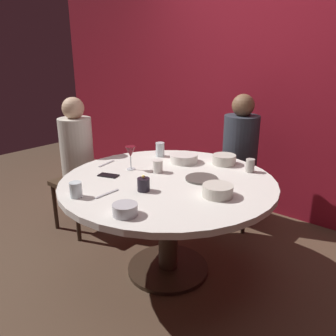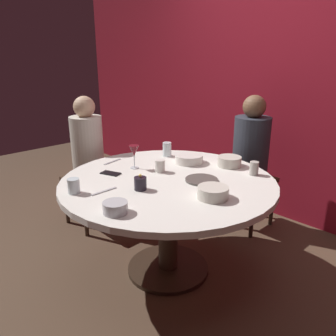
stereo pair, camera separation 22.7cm
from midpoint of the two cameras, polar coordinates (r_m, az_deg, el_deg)
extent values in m
plane|color=#4C3828|center=(2.64, 2.57, -16.85)|extent=(8.00, 8.00, 0.00)
cube|color=maroon|center=(3.40, 20.84, 13.58)|extent=(6.00, 0.10, 2.60)
cylinder|color=silver|center=(2.30, 2.82, -2.40)|extent=(1.47, 1.47, 0.04)
cylinder|color=#332319|center=(2.46, 2.69, -10.33)|extent=(0.14, 0.14, 0.69)
cylinder|color=#2D2116|center=(2.63, 2.57, -16.58)|extent=(0.60, 0.60, 0.03)
cube|color=#3F2D1E|center=(3.14, -11.11, -1.87)|extent=(0.40, 0.40, 0.04)
cylinder|color=beige|center=(3.05, -11.46, 3.38)|extent=(0.28, 0.28, 0.56)
sphere|color=tan|center=(2.98, -11.91, 10.10)|extent=(0.18, 0.18, 0.18)
cylinder|color=#332319|center=(3.28, -14.99, -5.66)|extent=(0.04, 0.04, 0.43)
cylinder|color=#332319|center=(3.02, -11.74, -7.66)|extent=(0.04, 0.04, 0.43)
cylinder|color=#332319|center=(3.44, -10.09, -4.12)|extent=(0.04, 0.04, 0.43)
cylinder|color=#332319|center=(3.19, -6.60, -5.86)|extent=(0.04, 0.04, 0.43)
cube|color=#3F2D1E|center=(3.17, 15.49, -1.98)|extent=(0.40, 0.40, 0.04)
cylinder|color=#2D333D|center=(3.08, 15.96, 3.20)|extent=(0.32, 0.32, 0.56)
sphere|color=brown|center=(3.01, 16.59, 9.92)|extent=(0.20, 0.20, 0.20)
cylinder|color=#332319|center=(3.48, 14.20, -4.21)|extent=(0.04, 0.04, 0.43)
cylinder|color=#332319|center=(3.21, 10.95, -5.92)|extent=(0.04, 0.04, 0.43)
cylinder|color=#332319|center=(3.33, 19.16, -5.75)|extent=(0.04, 0.04, 0.43)
cylinder|color=#332319|center=(3.05, 16.20, -7.71)|extent=(0.04, 0.04, 0.43)
cylinder|color=black|center=(2.10, -1.64, -2.71)|extent=(0.08, 0.08, 0.08)
sphere|color=#F9D159|center=(2.08, -1.65, -1.35)|extent=(0.02, 0.02, 0.02)
cylinder|color=silver|center=(2.51, -3.14, 0.00)|extent=(0.06, 0.06, 0.01)
cylinder|color=silver|center=(2.50, -3.16, 1.04)|extent=(0.01, 0.01, 0.09)
cone|color=maroon|center=(2.48, -3.19, 2.91)|extent=(0.08, 0.08, 0.08)
cylinder|color=#4C4742|center=(2.29, 8.54, -2.04)|extent=(0.22, 0.22, 0.01)
cube|color=black|center=(2.41, -7.07, -0.95)|extent=(0.16, 0.11, 0.01)
cylinder|color=#B7B7BC|center=(1.82, -5.41, -6.75)|extent=(0.14, 0.14, 0.06)
cylinder|color=beige|center=(2.02, 10.85, -4.16)|extent=(0.19, 0.19, 0.07)
cylinder|color=silver|center=(2.64, 6.03, 1.53)|extent=(0.22, 0.22, 0.07)
cylinder|color=beige|center=(2.61, 12.84, 1.06)|extent=(0.18, 0.18, 0.07)
cylinder|color=silver|center=(2.42, 1.29, 0.32)|extent=(0.07, 0.07, 0.09)
cylinder|color=#B2ADA3|center=(2.47, 16.96, -0.09)|extent=(0.06, 0.06, 0.10)
cylinder|color=silver|center=(2.80, 2.16, 3.15)|extent=(0.07, 0.07, 0.12)
cylinder|color=silver|center=(2.10, -12.77, -3.05)|extent=(0.07, 0.07, 0.09)
cube|color=#B7B7BC|center=(2.11, -7.80, -3.98)|extent=(0.02, 0.18, 0.01)
cube|color=#B7B7BC|center=(2.68, -7.05, 1.04)|extent=(0.05, 0.18, 0.01)
camera|label=1|loc=(0.11, -87.14, 0.97)|focal=35.94mm
camera|label=2|loc=(0.11, 92.86, -0.97)|focal=35.94mm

